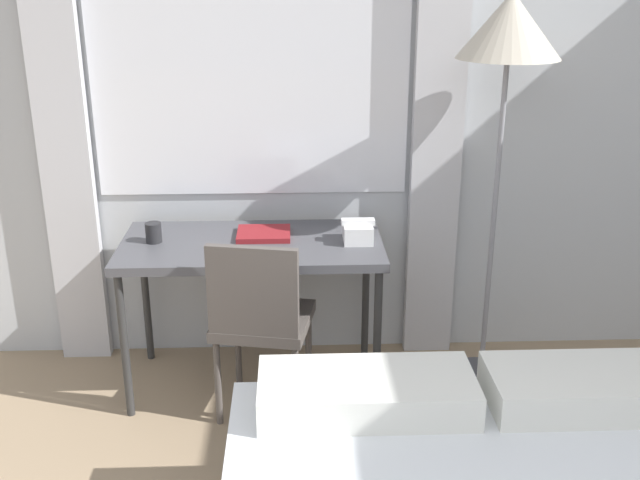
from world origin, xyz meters
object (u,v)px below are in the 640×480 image
desk_chair (260,315)px  standing_lamp (508,49)px  desk (252,254)px  book (264,234)px  mug (154,233)px  telephone (358,232)px

desk_chair → standing_lamp: standing_lamp is taller
desk → book: size_ratio=4.85×
desk → mug: 0.45m
desk_chair → mug: (-0.48, 0.28, 0.28)m
desk → desk_chair: 0.33m
desk → standing_lamp: bearing=-0.2°
standing_lamp → mug: standing_lamp is taller
desk_chair → telephone: desk_chair is taller
desk → standing_lamp: size_ratio=0.66×
desk → telephone: bearing=-2.3°
standing_lamp → book: 1.34m
standing_lamp → telephone: bearing=-178.7°
telephone → book: telephone is taller
standing_lamp → desk: bearing=179.8°
desk → standing_lamp: (1.10, -0.00, 0.91)m
desk → mug: mug is taller
desk → telephone: 0.49m
telephone → book: (-0.43, 0.09, -0.03)m
desk_chair → book: size_ratio=3.46×
desk_chair → telephone: (0.44, 0.25, 0.29)m
desk_chair → mug: 0.62m
desk_chair → telephone: 0.58m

